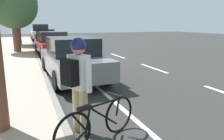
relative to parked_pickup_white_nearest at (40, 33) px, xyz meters
name	(u,v)px	position (x,y,z in m)	size (l,w,h in m)	color
ground	(68,58)	(-0.55, 15.49, -0.90)	(69.70, 69.70, 0.00)	#2E2E2E
curb_edge	(38,59)	(1.17, 15.49, -0.84)	(0.16, 43.56, 0.12)	gray
lane_stripe_centre	(118,56)	(-3.63, 15.81, -0.90)	(0.14, 44.20, 0.01)	white
lane_stripe_bike_edge	(64,58)	(-0.30, 15.49, -0.90)	(0.12, 43.56, 0.01)	white
parked_pickup_white_nearest	(40,33)	(0.00, 0.00, 0.00)	(2.03, 5.30, 1.95)	white
parked_sedan_black_second	(45,38)	(0.05, 7.48, -0.15)	(1.93, 4.44, 1.52)	black
parked_sedan_red_mid	(52,44)	(0.17, 13.95, -0.15)	(2.03, 4.49, 1.52)	maroon
parked_sedan_grey_far	(72,59)	(0.19, 20.51, -0.15)	(1.97, 4.47, 1.52)	slate
bicycle_at_curb	(98,122)	(0.70, 25.11, -0.52)	(1.62, 0.77, 0.76)	black
cyclist_with_backpack	(78,77)	(0.92, 24.67, 0.19)	(0.51, 0.57, 1.77)	#C6B284
street_tree_near_cyclist	(16,2)	(2.30, 6.36, 3.00)	(3.75, 3.75, 5.45)	#533424
street_tree_mid_block	(14,6)	(2.30, 12.09, 2.26)	(3.07, 3.07, 4.60)	brown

